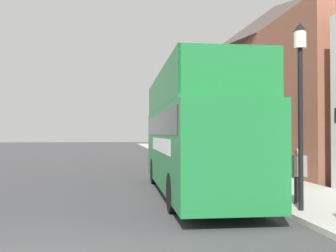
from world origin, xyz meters
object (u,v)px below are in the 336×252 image
pedestrian_second (299,170)px  lamp_post_nearest (300,81)px  lamp_post_second (211,106)px  tour_bus (193,140)px  parked_car_ahead_of_bus (176,161)px

pedestrian_second → lamp_post_nearest: lamp_post_nearest is taller
pedestrian_second → lamp_post_second: 9.10m
tour_bus → pedestrian_second: tour_bus is taller
parked_car_ahead_of_bus → pedestrian_second: (2.00, -10.10, 0.42)m
pedestrian_second → lamp_post_nearest: bearing=-113.3°
tour_bus → pedestrian_second: (2.51, -2.91, -0.82)m
tour_bus → lamp_post_second: (2.09, 5.84, 1.64)m
pedestrian_second → lamp_post_second: bearing=92.8°
parked_car_ahead_of_bus → lamp_post_second: (1.58, -1.35, 2.89)m
tour_bus → parked_car_ahead_of_bus: (0.51, 7.19, -1.25)m
pedestrian_second → lamp_post_nearest: size_ratio=0.32×
pedestrian_second → lamp_post_nearest: (-0.44, -1.01, 2.43)m
parked_car_ahead_of_bus → pedestrian_second: pedestrian_second is taller
tour_bus → lamp_post_nearest: bearing=-61.2°
tour_bus → lamp_post_second: 6.42m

